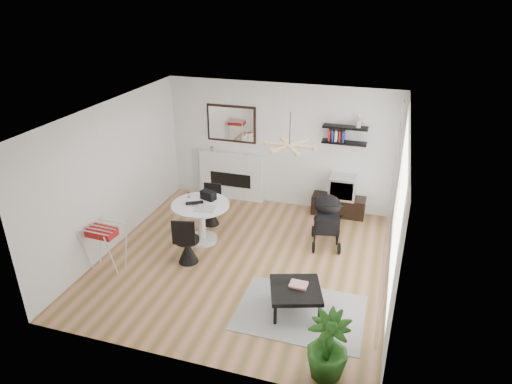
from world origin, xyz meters
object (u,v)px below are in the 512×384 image
(fireplace, at_px, (231,170))
(dining_table, at_px, (201,217))
(stroller, at_px, (327,222))
(drying_rack, at_px, (106,246))
(coffee_table, at_px, (296,291))
(potted_plant, at_px, (328,346))
(tv_console, at_px, (338,206))
(crt_tv, at_px, (343,187))

(fireplace, distance_m, dining_table, 2.01)
(stroller, bearing_deg, drying_rack, -161.91)
(dining_table, distance_m, coffee_table, 2.63)
(stroller, bearing_deg, coffee_table, -104.90)
(potted_plant, bearing_deg, coffee_table, 119.96)
(stroller, xyz_separation_m, potted_plant, (0.53, -3.23, 0.02))
(tv_console, height_order, drying_rack, drying_rack)
(fireplace, height_order, drying_rack, fireplace)
(dining_table, xyz_separation_m, stroller, (2.29, 0.63, -0.08))
(crt_tv, relative_size, stroller, 0.52)
(crt_tv, distance_m, dining_table, 3.06)
(crt_tv, bearing_deg, drying_rack, -138.27)
(tv_console, relative_size, coffee_table, 1.19)
(fireplace, height_order, stroller, fireplace)
(crt_tv, bearing_deg, coffee_table, -94.29)
(dining_table, xyz_separation_m, coffee_table, (2.16, -1.48, -0.17))
(coffee_table, bearing_deg, dining_table, 145.67)
(coffee_table, bearing_deg, crt_tv, 85.71)
(crt_tv, bearing_deg, potted_plant, -84.90)
(crt_tv, relative_size, drying_rack, 0.65)
(crt_tv, distance_m, potted_plant, 4.50)
(crt_tv, xyz_separation_m, stroller, (-0.13, -1.24, -0.21))
(coffee_table, bearing_deg, potted_plant, -60.04)
(tv_console, height_order, dining_table, dining_table)
(drying_rack, bearing_deg, potted_plant, -14.22)
(tv_console, xyz_separation_m, potted_plant, (0.46, -4.48, 0.26))
(tv_console, bearing_deg, crt_tv, -3.16)
(crt_tv, relative_size, dining_table, 0.50)
(tv_console, xyz_separation_m, stroller, (-0.07, -1.24, 0.24))
(potted_plant, bearing_deg, fireplace, 122.39)
(coffee_table, xyz_separation_m, potted_plant, (0.65, -1.13, 0.12))
(crt_tv, relative_size, coffee_table, 0.58)
(dining_table, bearing_deg, fireplace, 93.05)
(potted_plant, bearing_deg, stroller, 99.23)
(fireplace, xyz_separation_m, drying_rack, (-1.08, -3.35, -0.24))
(stroller, relative_size, potted_plant, 1.11)
(stroller, bearing_deg, tv_console, 75.44)
(tv_console, height_order, potted_plant, potted_plant)
(coffee_table, distance_m, potted_plant, 1.31)
(stroller, distance_m, potted_plant, 3.28)
(fireplace, bearing_deg, coffee_table, -56.85)
(dining_table, bearing_deg, tv_console, 38.43)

